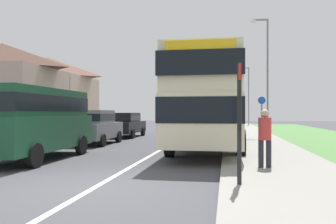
% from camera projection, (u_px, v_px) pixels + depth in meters
% --- Properties ---
extents(ground_plane, '(120.00, 120.00, 0.00)m').
position_uv_depth(ground_plane, '(95.00, 187.00, 7.39)').
color(ground_plane, '#424247').
extents(lane_marking_centre, '(0.14, 60.00, 0.01)m').
position_uv_depth(lane_marking_centre, '(163.00, 149.00, 15.28)').
color(lane_marking_centre, silver).
rests_on(lane_marking_centre, ground_plane).
extents(pavement_near_side, '(3.20, 68.00, 0.12)m').
position_uv_depth(pavement_near_side, '(267.00, 155.00, 12.61)').
color(pavement_near_side, gray).
rests_on(pavement_near_side, ground_plane).
extents(double_decker_bus, '(2.80, 11.17, 3.70)m').
position_uv_depth(double_decker_bus, '(209.00, 100.00, 15.32)').
color(double_decker_bus, beige).
rests_on(double_decker_bus, ground_plane).
extents(parked_van_dark_green, '(2.11, 5.25, 2.37)m').
position_uv_depth(parked_van_dark_green, '(35.00, 118.00, 11.70)').
color(parked_van_dark_green, '#19472D').
rests_on(parked_van_dark_green, ground_plane).
extents(parked_car_grey, '(1.90, 3.96, 1.69)m').
position_uv_depth(parked_car_grey, '(94.00, 126.00, 17.37)').
color(parked_car_grey, slate).
rests_on(parked_car_grey, ground_plane).
extents(parked_car_black, '(1.93, 4.39, 1.56)m').
position_uv_depth(parked_car_black, '(125.00, 124.00, 22.56)').
color(parked_car_black, black).
rests_on(parked_car_black, ground_plane).
extents(pedestrian_at_stop, '(0.34, 0.34, 1.67)m').
position_uv_depth(pedestrian_at_stop, '(265.00, 135.00, 9.32)').
color(pedestrian_at_stop, '#23232D').
rests_on(pedestrian_at_stop, ground_plane).
extents(bus_stop_sign, '(0.09, 0.52, 2.60)m').
position_uv_depth(bus_stop_sign, '(239.00, 115.00, 7.13)').
color(bus_stop_sign, black).
rests_on(bus_stop_sign, ground_plane).
extents(cycle_route_sign, '(0.44, 0.08, 2.52)m').
position_uv_depth(cycle_route_sign, '(262.00, 115.00, 20.65)').
color(cycle_route_sign, slate).
rests_on(cycle_route_sign, ground_plane).
extents(street_lamp_mid, '(1.14, 0.20, 7.55)m').
position_uv_depth(street_lamp_mid, '(266.00, 69.00, 22.26)').
color(street_lamp_mid, slate).
rests_on(street_lamp_mid, ground_plane).
extents(street_lamp_far, '(1.14, 0.20, 6.84)m').
position_uv_depth(street_lamp_far, '(248.00, 92.00, 40.88)').
color(street_lamp_far, slate).
rests_on(street_lamp_far, ground_plane).
extents(house_terrace_far_side, '(6.98, 12.36, 6.32)m').
position_uv_depth(house_terrace_far_side, '(27.00, 92.00, 26.96)').
color(house_terrace_far_side, tan).
rests_on(house_terrace_far_side, ground_plane).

